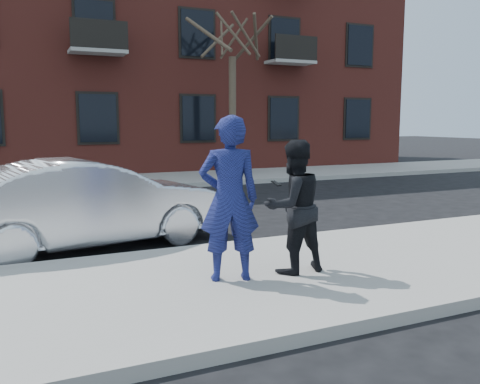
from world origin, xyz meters
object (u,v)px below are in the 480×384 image
man_hoodie (229,199)px  street_tree (232,22)px  man_peacoat (293,207)px  silver_sedan (90,204)px

man_hoodie → street_tree: bearing=-99.0°
street_tree → man_peacoat: size_ratio=3.96×
street_tree → silver_sedan: bearing=-126.7°
man_hoodie → man_peacoat: bearing=-168.0°
silver_sedan → street_tree: bearing=-47.3°
silver_sedan → man_hoodie: (1.23, -2.95, 0.42)m
man_peacoat → man_hoodie: bearing=-7.0°
street_tree → man_hoodie: street_tree is taller
silver_sedan → man_hoodie: 3.23m
man_hoodie → man_peacoat: (0.88, -0.04, -0.15)m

